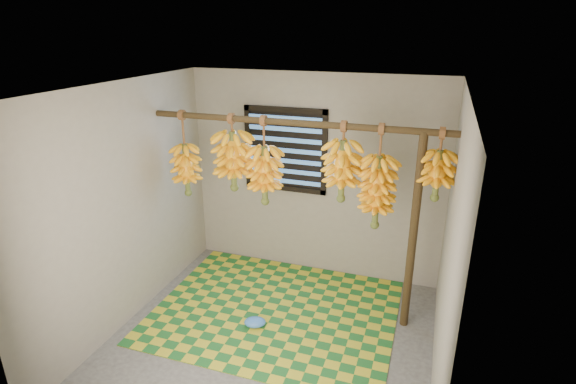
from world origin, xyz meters
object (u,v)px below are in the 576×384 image
at_px(banana_bunch_b, 233,161).
at_px(banana_bunch_e, 377,192).
at_px(banana_bunch_a, 186,170).
at_px(woven_mat, 275,311).
at_px(banana_bunch_c, 265,175).
at_px(plastic_bag, 255,322).
at_px(support_post, 413,236).
at_px(banana_bunch_d, 342,171).
at_px(banana_bunch_f, 437,175).

distance_m(banana_bunch_b, banana_bunch_e, 1.49).
bearing_deg(banana_bunch_b, banana_bunch_e, 0.00).
distance_m(banana_bunch_a, banana_bunch_b, 0.58).
bearing_deg(banana_bunch_b, woven_mat, -22.84).
bearing_deg(banana_bunch_a, banana_bunch_c, 0.00).
bearing_deg(banana_bunch_a, banana_bunch_e, 0.00).
height_order(banana_bunch_c, banana_bunch_e, same).
relative_size(plastic_bag, banana_bunch_a, 0.24).
bearing_deg(banana_bunch_e, support_post, 0.00).
distance_m(banana_bunch_d, banana_bunch_f, 0.86).
bearing_deg(banana_bunch_d, banana_bunch_f, 0.00).
bearing_deg(banana_bunch_d, banana_bunch_b, -180.00).
relative_size(banana_bunch_b, banana_bunch_c, 0.88).
height_order(woven_mat, banana_bunch_c, banana_bunch_c).
distance_m(woven_mat, banana_bunch_f, 2.19).
bearing_deg(banana_bunch_e, banana_bunch_c, 180.00).
bearing_deg(support_post, banana_bunch_c, 180.00).
bearing_deg(woven_mat, banana_bunch_f, 8.58).
bearing_deg(banana_bunch_d, banana_bunch_e, 0.00).
xyz_separation_m(plastic_bag, banana_bunch_e, (1.05, 0.54, 1.34)).
height_order(plastic_bag, banana_bunch_f, banana_bunch_f).
height_order(support_post, woven_mat, support_post).
bearing_deg(support_post, banana_bunch_a, 180.00).
bearing_deg(banana_bunch_a, support_post, 0.00).
distance_m(support_post, banana_bunch_d, 0.91).
distance_m(plastic_bag, banana_bunch_c, 1.49).
xyz_separation_m(woven_mat, plastic_bag, (-0.10, -0.31, 0.05)).
relative_size(woven_mat, banana_bunch_f, 3.76).
distance_m(banana_bunch_b, banana_bunch_c, 0.36).
xyz_separation_m(banana_bunch_e, banana_bunch_f, (0.52, 0.00, 0.22)).
bearing_deg(banana_bunch_c, plastic_bag, -81.53).
height_order(banana_bunch_e, banana_bunch_f, same).
relative_size(plastic_bag, banana_bunch_b, 0.28).
bearing_deg(woven_mat, banana_bunch_b, 157.16).
bearing_deg(banana_bunch_e, banana_bunch_d, 180.00).
bearing_deg(banana_bunch_f, plastic_bag, -161.15).
bearing_deg(support_post, banana_bunch_b, -180.00).
height_order(woven_mat, banana_bunch_d, banana_bunch_d).
height_order(support_post, banana_bunch_f, banana_bunch_f).
height_order(woven_mat, banana_bunch_a, banana_bunch_a).
height_order(banana_bunch_b, banana_bunch_c, same).
xyz_separation_m(woven_mat, banana_bunch_a, (-1.09, 0.22, 1.40)).
xyz_separation_m(banana_bunch_c, banana_bunch_f, (1.65, 0.00, 0.18)).
bearing_deg(banana_bunch_b, banana_bunch_c, 0.00).
xyz_separation_m(woven_mat, banana_bunch_b, (-0.53, 0.22, 1.55)).
xyz_separation_m(plastic_bag, banana_bunch_b, (-0.42, 0.54, 1.50)).
bearing_deg(plastic_bag, banana_bunch_f, 18.85).
bearing_deg(banana_bunch_f, banana_bunch_b, -180.00).
height_order(banana_bunch_a, banana_bunch_e, same).
relative_size(banana_bunch_e, banana_bunch_f, 1.52).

